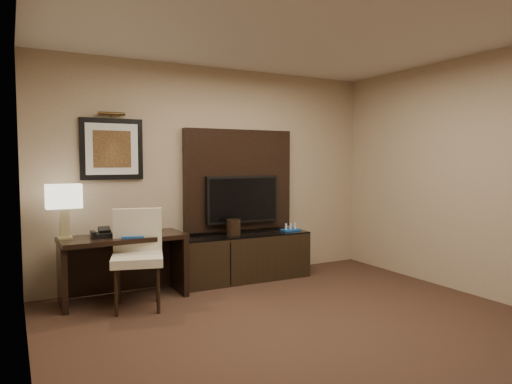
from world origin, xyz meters
TOP-DOWN VIEW (x-y plane):
  - floor at (0.00, 0.00)m, footprint 4.50×5.00m
  - ceiling at (0.00, 0.00)m, footprint 4.50×5.00m
  - wall_back at (0.00, 2.50)m, footprint 4.50×0.01m
  - wall_left at (-2.25, 0.00)m, footprint 0.01×5.00m
  - wall_right at (2.25, 0.00)m, footprint 0.01×5.00m
  - desk at (-1.27, 2.10)m, footprint 1.34×0.62m
  - credenza at (0.24, 2.20)m, footprint 1.73×0.52m
  - tv_wall_panel at (0.30, 2.44)m, footprint 1.50×0.12m
  - tv at (0.30, 2.34)m, footprint 1.00×0.08m
  - artwork at (-1.30, 2.48)m, footprint 0.70×0.04m
  - picture_light at (-1.30, 2.44)m, footprint 0.04×0.04m
  - desk_chair at (-1.22, 1.71)m, footprint 0.64×0.69m
  - table_lamp at (-1.85, 2.21)m, footprint 0.37×0.24m
  - desk_phone at (-1.50, 2.09)m, footprint 0.21×0.19m
  - blue_folder at (-1.19, 2.02)m, footprint 0.29×0.35m
  - book at (-1.18, 2.10)m, footprint 0.15×0.04m
  - water_bottle at (-0.90, 2.17)m, footprint 0.07×0.07m
  - ice_bucket at (0.09, 2.16)m, footprint 0.23×0.23m
  - minibar_tray at (0.92, 2.15)m, footprint 0.25×0.16m

SIDE VIEW (x-z plane):
  - floor at x=0.00m, z-range -0.01..0.00m
  - credenza at x=0.24m, z-range 0.00..0.59m
  - desk at x=-1.27m, z-range 0.00..0.70m
  - desk_chair at x=-1.22m, z-range 0.00..1.05m
  - minibar_tray at x=0.92m, z-range 0.59..0.68m
  - ice_bucket at x=0.09m, z-range 0.59..0.79m
  - blue_folder at x=-1.19m, z-range 0.70..0.72m
  - desk_phone at x=-1.50m, z-range 0.70..0.81m
  - water_bottle at x=-0.90m, z-range 0.70..0.87m
  - book at x=-1.18m, z-range 0.70..0.91m
  - table_lamp at x=-1.85m, z-range 0.70..1.27m
  - tv at x=0.30m, z-range 0.72..1.32m
  - tv_wall_panel at x=0.30m, z-range 0.62..1.92m
  - wall_back at x=0.00m, z-range 0.00..2.70m
  - wall_left at x=-2.25m, z-range 0.00..2.70m
  - wall_right at x=2.25m, z-range 0.00..2.70m
  - artwork at x=-1.30m, z-range 1.30..2.00m
  - picture_light at x=-1.30m, z-range 1.90..2.20m
  - ceiling at x=0.00m, z-range 2.70..2.71m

